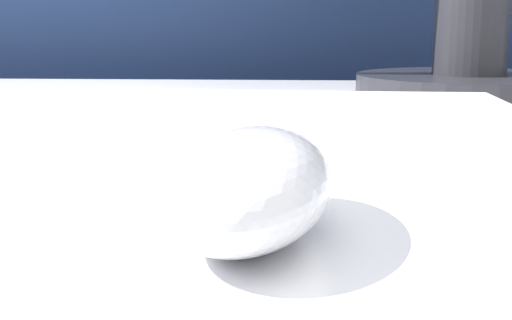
{
  "coord_description": "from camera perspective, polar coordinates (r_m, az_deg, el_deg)",
  "views": [
    {
      "loc": [
        -0.04,
        -0.47,
        0.78
      ],
      "look_at": [
        -0.06,
        -0.19,
        0.72
      ],
      "focal_mm": 50.0,
      "sensor_mm": 36.0,
      "label": 1
    }
  ],
  "objects": [
    {
      "name": "keyboard",
      "position": [
        0.48,
        -5.15,
        3.34
      ],
      "size": [
        0.44,
        0.16,
        0.02
      ],
      "rotation": [
        0.0,
        0.0,
        -0.03
      ],
      "color": "white",
      "rests_on": "desk"
    },
    {
      "name": "partition_panel",
      "position": [
        1.06,
        5.55,
        1.21
      ],
      "size": [
        5.0,
        0.03,
        1.19
      ],
      "color": "navy",
      "rests_on": "ground_plane"
    },
    {
      "name": "computer_mouse_near",
      "position": [
        0.25,
        -0.47,
        -1.99
      ],
      "size": [
        0.07,
        0.12,
        0.04
      ],
      "rotation": [
        0.0,
        0.0,
        -0.12
      ],
      "color": "white",
      "rests_on": "desk"
    }
  ]
}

